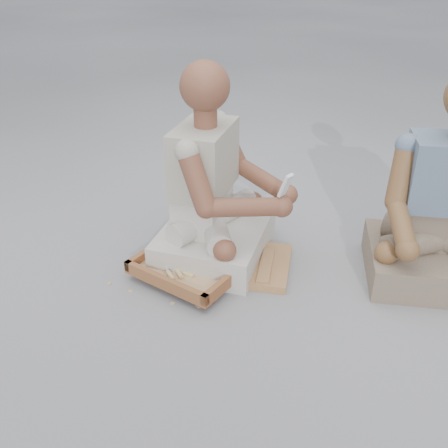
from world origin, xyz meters
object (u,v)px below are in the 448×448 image
at_px(carved_panel, 231,262).
at_px(companion, 446,216).
at_px(craftsman, 214,195).
at_px(tool_tray, 189,267).

xyz_separation_m(carved_panel, companion, (0.92, 0.29, 0.30)).
relative_size(craftsman, companion, 0.99).
height_order(tool_tray, companion, companion).
bearing_deg(craftsman, tool_tray, -10.86).
xyz_separation_m(craftsman, companion, (1.04, 0.22, -0.00)).
relative_size(carved_panel, companion, 0.60).
relative_size(tool_tray, companion, 0.56).
bearing_deg(carved_panel, tool_tray, -129.66).
bearing_deg(carved_panel, companion, 17.74).
bearing_deg(tool_tray, carved_panel, 50.34).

